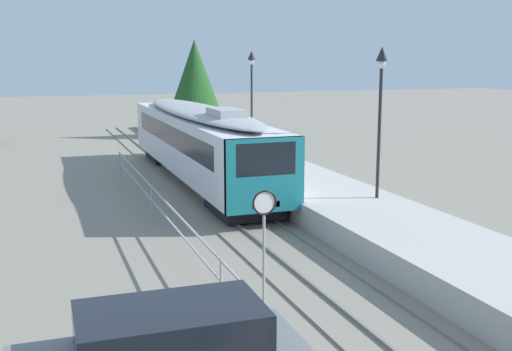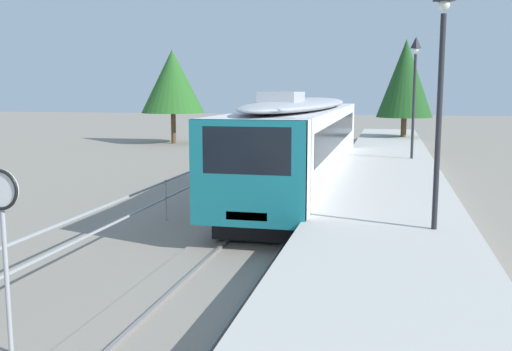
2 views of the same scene
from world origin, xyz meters
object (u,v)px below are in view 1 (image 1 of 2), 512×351
(platform_lamp_far_end, at_px, (252,81))
(speed_limit_sign, at_px, (264,218))
(commuter_train, at_px, (199,139))
(platform_lamp_mid_platform, at_px, (381,94))

(platform_lamp_far_end, relative_size, speed_limit_sign, 1.91)
(commuter_train, distance_m, platform_lamp_far_end, 6.84)
(speed_limit_sign, bearing_deg, platform_lamp_mid_platform, 41.83)
(commuter_train, bearing_deg, speed_limit_sign, -98.52)
(platform_lamp_mid_platform, relative_size, platform_lamp_far_end, 1.00)
(commuter_train, relative_size, platform_lamp_mid_platform, 3.39)
(commuter_train, xyz_separation_m, speed_limit_sign, (-2.22, -14.79, -0.02))
(platform_lamp_mid_platform, distance_m, speed_limit_sign, 9.04)
(commuter_train, distance_m, platform_lamp_mid_platform, 10.26)
(platform_lamp_far_end, xyz_separation_m, speed_limit_sign, (-6.47, -19.54, -2.50))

